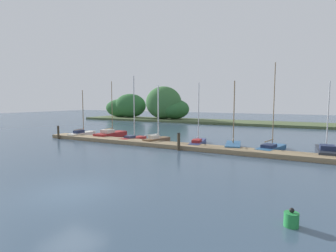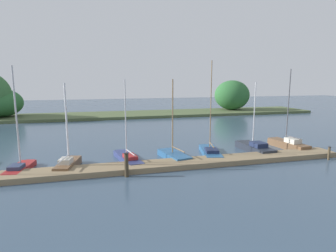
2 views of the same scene
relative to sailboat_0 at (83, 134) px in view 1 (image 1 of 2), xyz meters
name	(u,v)px [view 1 (image 1 of 2)]	position (x,y,z in m)	size (l,w,h in m)	color
ground	(71,192)	(13.41, -13.81, -0.32)	(160.00, 160.00, 0.00)	#384C60
dock_pier	(185,146)	(13.41, -1.42, -0.15)	(31.18, 1.80, 0.35)	#847051
far_shore	(198,109)	(3.99, 26.00, 2.14)	(68.86, 8.00, 6.99)	#4C5B38
sailboat_0	(83,134)	(0.00, 0.00, 0.00)	(1.24, 4.14, 5.27)	silver
sailboat_1	(111,134)	(3.36, 1.01, 0.04)	(1.48, 4.39, 6.19)	maroon
sailboat_2	(133,137)	(7.02, 0.06, 0.03)	(1.47, 3.41, 6.55)	maroon
sailboat_3	(157,139)	(9.91, -0.07, 0.07)	(1.59, 3.32, 5.51)	brown
sailboat_4	(198,142)	(13.81, 0.67, -0.05)	(1.77, 4.50, 5.74)	navy
sailboat_5	(233,145)	(17.12, 0.46, -0.03)	(1.83, 3.59, 5.75)	#285684
sailboat_6	(271,148)	(20.17, 0.77, -0.05)	(2.06, 4.38, 7.11)	#285684
sailboat_7	(326,151)	(24.01, 0.86, 0.01)	(1.43, 4.22, 5.51)	#232833
mooring_piling_0	(58,132)	(-0.96, -2.51, 0.39)	(0.25, 0.25, 1.42)	#3D3323
mooring_piling_1	(179,142)	(13.39, -2.57, 0.41)	(0.28, 0.28, 1.45)	#3D3323
channel_buoy_0	(291,219)	(22.30, -12.78, -0.08)	(0.46, 0.46, 0.63)	#23843D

